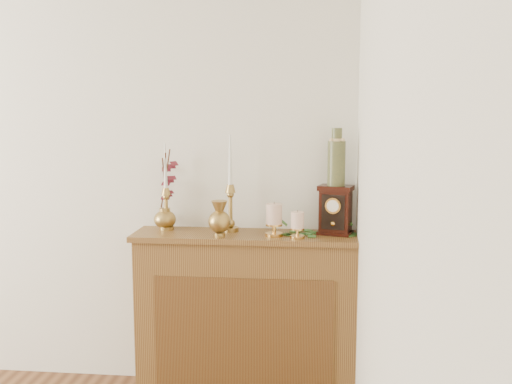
# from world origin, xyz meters

# --- Properties ---
(console_shelf) EXTENTS (1.24, 0.34, 0.93)m
(console_shelf) POSITION_xyz_m (1.40, 2.10, 0.44)
(console_shelf) COLOR brown
(console_shelf) RESTS_ON ground
(candlestick_left) EXTENTS (0.08, 0.08, 0.49)m
(candlestick_left) POSITION_xyz_m (0.94, 2.15, 1.09)
(candlestick_left) COLOR #A68E42
(candlestick_left) RESTS_ON console_shelf
(candlestick_center) EXTENTS (0.09, 0.09, 0.54)m
(candlestick_center) POSITION_xyz_m (1.31, 2.15, 1.11)
(candlestick_center) COLOR #A68E42
(candlestick_center) RESTS_ON console_shelf
(bud_vase) EXTENTS (0.12, 0.12, 0.19)m
(bud_vase) POSITION_xyz_m (1.27, 2.00, 1.03)
(bud_vase) COLOR #A68E42
(bud_vase) RESTS_ON console_shelf
(ginger_jar) EXTENTS (0.19, 0.20, 0.46)m
(ginger_jar) POSITION_xyz_m (0.94, 2.19, 1.14)
(ginger_jar) COLOR #A68E42
(ginger_jar) RESTS_ON console_shelf
(pillar_candle_left) EXTENTS (0.10, 0.10, 0.19)m
(pillar_candle_left) POSITION_xyz_m (1.56, 2.05, 1.03)
(pillar_candle_left) COLOR gold
(pillar_candle_left) RESTS_ON console_shelf
(pillar_candle_right) EXTENTS (0.08, 0.08, 0.15)m
(pillar_candle_right) POSITION_xyz_m (1.68, 2.01, 1.01)
(pillar_candle_right) COLOR gold
(pillar_candle_right) RESTS_ON console_shelf
(ivy_garland) EXTENTS (0.44, 0.23, 0.09)m
(ivy_garland) POSITION_xyz_m (1.71, 2.12, 0.94)
(ivy_garland) COLOR #356C29
(ivy_garland) RESTS_ON console_shelf
(mantel_clock) EXTENTS (0.20, 0.17, 0.27)m
(mantel_clock) POSITION_xyz_m (1.88, 2.13, 1.06)
(mantel_clock) COLOR black
(mantel_clock) RESTS_ON console_shelf
(ceramic_vase) EXTENTS (0.10, 0.10, 0.31)m
(ceramic_vase) POSITION_xyz_m (1.88, 2.13, 1.34)
(ceramic_vase) COLOR #1B3727
(ceramic_vase) RESTS_ON mantel_clock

